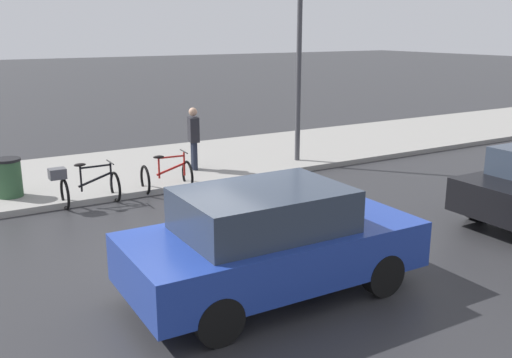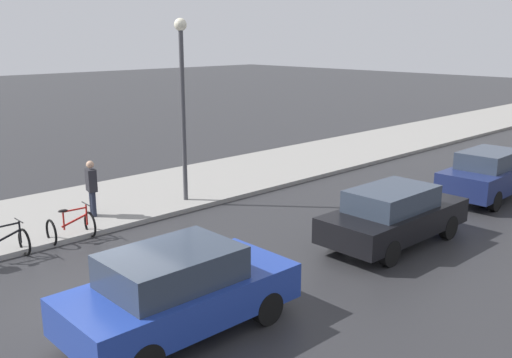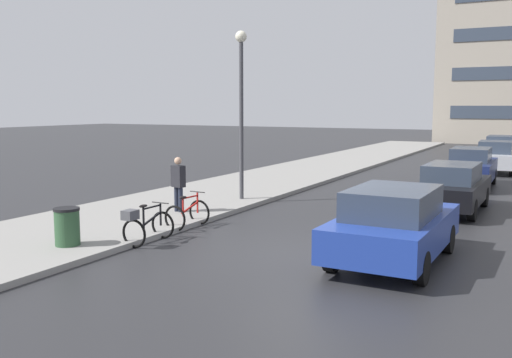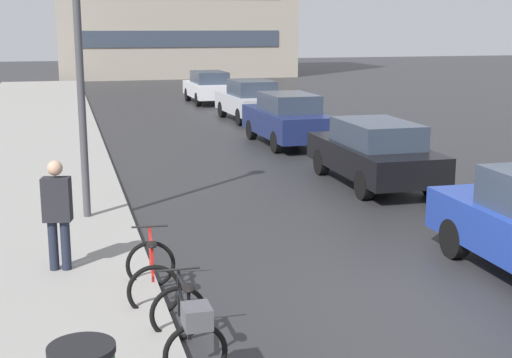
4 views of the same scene
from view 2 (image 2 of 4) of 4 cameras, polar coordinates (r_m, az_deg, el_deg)
ground_plane at (r=12.23m, az=-14.99°, el=-11.70°), size 140.00×140.00×0.00m
sidewalk_kerb at (r=22.46m, az=-0.05°, el=0.85°), size 4.80×60.00×0.14m
bicycle_second at (r=15.67m, az=-18.00°, el=-4.59°), size 0.78×1.15×0.95m
car_blue at (r=10.47m, az=-7.78°, el=-10.94°), size 2.01×4.30×1.60m
car_black at (r=15.03m, az=13.60°, el=-3.50°), size 1.83×4.39×1.51m
car_navy at (r=20.25m, az=22.32°, el=0.47°), size 1.82×4.32×1.61m
pedestrian at (r=17.07m, az=-16.12°, el=-0.77°), size 0.44×0.32×1.78m
streetlamp at (r=17.75m, az=-7.37°, el=9.04°), size 0.38×0.38×5.75m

